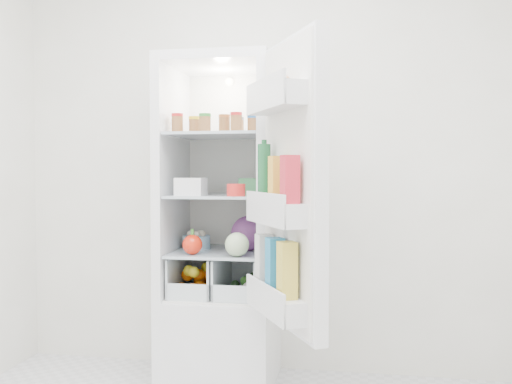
% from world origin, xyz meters
% --- Properties ---
extents(room_walls, '(3.02, 3.02, 2.61)m').
position_xyz_m(room_walls, '(0.00, 0.00, 1.59)').
color(room_walls, silver).
rests_on(room_walls, ground).
extents(refrigerator, '(0.60, 0.60, 1.80)m').
position_xyz_m(refrigerator, '(-0.20, 1.25, 0.67)').
color(refrigerator, white).
rests_on(refrigerator, ground).
extents(shelf_low, '(0.49, 0.53, 0.01)m').
position_xyz_m(shelf_low, '(-0.20, 1.19, 0.74)').
color(shelf_low, '#A5B4C1').
rests_on(shelf_low, refrigerator).
extents(shelf_mid, '(0.49, 0.53, 0.02)m').
position_xyz_m(shelf_mid, '(-0.20, 1.19, 1.05)').
color(shelf_mid, '#A5B4C1').
rests_on(shelf_mid, refrigerator).
extents(shelf_top, '(0.49, 0.53, 0.02)m').
position_xyz_m(shelf_top, '(-0.20, 1.19, 1.38)').
color(shelf_top, '#A5B4C1').
rests_on(shelf_top, refrigerator).
extents(crisper_left, '(0.23, 0.46, 0.22)m').
position_xyz_m(crisper_left, '(-0.32, 1.19, 0.61)').
color(crisper_left, silver).
rests_on(crisper_left, refrigerator).
extents(crisper_right, '(0.23, 0.46, 0.22)m').
position_xyz_m(crisper_right, '(-0.08, 1.19, 0.61)').
color(crisper_right, silver).
rests_on(crisper_right, refrigerator).
extents(condiment_jars, '(0.46, 0.34, 0.08)m').
position_xyz_m(condiment_jars, '(-0.21, 1.13, 1.43)').
color(condiment_jars, '#B21919').
rests_on(condiment_jars, shelf_top).
extents(squeeze_bottle, '(0.06, 0.06, 0.18)m').
position_xyz_m(squeeze_bottle, '(-0.01, 1.28, 1.48)').
color(squeeze_bottle, white).
rests_on(squeeze_bottle, shelf_top).
extents(tub_white, '(0.15, 0.15, 0.09)m').
position_xyz_m(tub_white, '(-0.32, 1.02, 1.10)').
color(tub_white, silver).
rests_on(tub_white, shelf_mid).
extents(tin_red, '(0.12, 0.12, 0.06)m').
position_xyz_m(tin_red, '(-0.06, 0.96, 1.09)').
color(tin_red, red).
rests_on(tin_red, shelf_mid).
extents(tub_green, '(0.13, 0.17, 0.09)m').
position_xyz_m(tub_green, '(-0.03, 1.25, 1.10)').
color(tub_green, '#459958').
rests_on(tub_green, shelf_mid).
extents(red_cabbage, '(0.19, 0.19, 0.19)m').
position_xyz_m(red_cabbage, '(-0.05, 1.20, 0.84)').
color(red_cabbage, '#511D55').
rests_on(red_cabbage, shelf_low).
extents(bell_pepper, '(0.10, 0.10, 0.10)m').
position_xyz_m(bell_pepper, '(-0.31, 1.00, 0.80)').
color(bell_pepper, red).
rests_on(bell_pepper, shelf_low).
extents(mushroom_bowl, '(0.17, 0.17, 0.07)m').
position_xyz_m(mushroom_bowl, '(-0.35, 1.23, 0.78)').
color(mushroom_bowl, '#96C5E1').
rests_on(mushroom_bowl, shelf_low).
extents(salad_bag, '(0.12, 0.12, 0.12)m').
position_xyz_m(salad_bag, '(-0.06, 0.98, 0.81)').
color(salad_bag, '#AEC997').
rests_on(salad_bag, shelf_low).
extents(citrus_pile, '(0.20, 0.31, 0.16)m').
position_xyz_m(citrus_pile, '(-0.32, 1.16, 0.58)').
color(citrus_pile, orange).
rests_on(citrus_pile, refrigerator).
extents(veg_pile, '(0.16, 0.30, 0.10)m').
position_xyz_m(veg_pile, '(-0.07, 1.18, 0.56)').
color(veg_pile, '#204E1A').
rests_on(veg_pile, refrigerator).
extents(fridge_door, '(0.41, 0.57, 1.30)m').
position_xyz_m(fridge_door, '(0.24, 0.65, 1.09)').
color(fridge_door, white).
rests_on(fridge_door, refrigerator).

